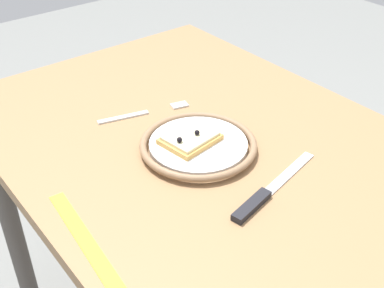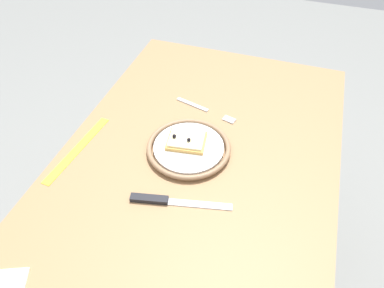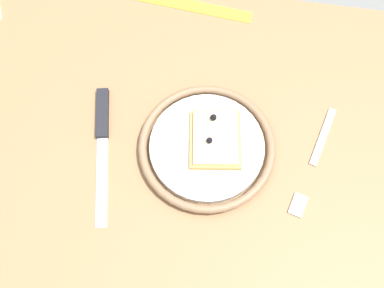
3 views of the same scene
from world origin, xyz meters
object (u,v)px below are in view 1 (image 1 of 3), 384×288
(knife, at_px, (263,196))
(dining_table, at_px, (227,199))
(measuring_tape, at_px, (87,244))
(pizza_slice_near, at_px, (190,138))
(plate, at_px, (198,145))
(fork, at_px, (145,113))

(knife, bearing_deg, dining_table, 164.31)
(measuring_tape, bearing_deg, pizza_slice_near, 115.23)
(dining_table, bearing_deg, measuring_tape, -84.03)
(dining_table, relative_size, plate, 5.17)
(pizza_slice_near, distance_m, knife, 0.19)
(plate, bearing_deg, knife, -1.26)
(knife, bearing_deg, plate, 178.74)
(fork, bearing_deg, knife, 0.21)
(plate, height_order, fork, plate)
(pizza_slice_near, relative_size, fork, 0.56)
(fork, height_order, measuring_tape, fork)
(dining_table, distance_m, pizza_slice_near, 0.15)
(fork, relative_size, measuring_tape, 0.75)
(fork, bearing_deg, pizza_slice_near, -1.78)
(plate, distance_m, knife, 0.18)
(knife, relative_size, measuring_tape, 0.90)
(pizza_slice_near, height_order, knife, pizza_slice_near)
(pizza_slice_near, xyz_separation_m, measuring_tape, (0.10, -0.28, -0.02))
(pizza_slice_near, bearing_deg, measuring_tape, -69.97)
(knife, bearing_deg, measuring_tape, -107.43)
(dining_table, bearing_deg, pizza_slice_near, -148.97)
(dining_table, distance_m, measuring_tape, 0.33)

